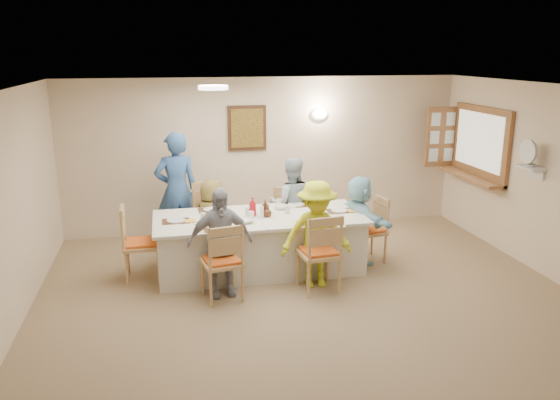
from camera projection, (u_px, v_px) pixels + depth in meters
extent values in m
plane|color=olive|center=(324.00, 324.00, 5.98)|extent=(7.00, 7.00, 0.00)
plane|color=beige|center=(265.00, 155.00, 8.95)|extent=(6.50, 0.00, 6.50)
plane|color=white|center=(330.00, 93.00, 5.32)|extent=(7.00, 7.00, 0.00)
cube|color=#442618|center=(247.00, 128.00, 8.74)|extent=(0.62, 0.04, 0.72)
cube|color=black|center=(247.00, 128.00, 8.72)|extent=(0.52, 0.02, 0.62)
ellipsoid|color=white|center=(320.00, 114.00, 8.90)|extent=(0.26, 0.09, 0.18)
cylinder|color=white|center=(213.00, 88.00, 6.54)|extent=(0.36, 0.36, 0.05)
cube|color=brown|center=(480.00, 144.00, 8.49)|extent=(0.06, 1.50, 1.15)
cube|color=brown|center=(470.00, 177.00, 8.61)|extent=(0.30, 1.50, 0.05)
cube|color=brown|center=(441.00, 137.00, 9.16)|extent=(0.55, 0.04, 1.00)
cube|color=white|center=(531.00, 168.00, 7.23)|extent=(0.22, 0.36, 0.03)
cube|color=silver|center=(260.00, 243.00, 7.39)|extent=(2.79, 1.18, 0.76)
imported|color=brown|center=(210.00, 218.00, 7.86)|extent=(0.66, 0.53, 1.13)
imported|color=#A3B3C3|center=(291.00, 204.00, 8.07)|extent=(0.85, 0.74, 1.40)
imported|color=#9D9EA9|center=(220.00, 242.00, 6.55)|extent=(0.86, 0.50, 1.35)
imported|color=#CCD723|center=(316.00, 235.00, 6.79)|extent=(0.94, 0.60, 1.37)
imported|color=#A0DBF2|center=(360.00, 219.00, 7.61)|extent=(1.29, 0.80, 1.24)
imported|color=#325A98|center=(177.00, 191.00, 8.13)|extent=(0.77, 0.62, 1.77)
cube|color=#472B19|center=(218.00, 229.00, 6.77)|extent=(0.35, 0.26, 0.01)
cylinder|color=white|center=(218.00, 228.00, 6.77)|extent=(0.24, 0.24, 0.02)
cube|color=gold|center=(233.00, 228.00, 6.76)|extent=(0.14, 0.14, 0.01)
cube|color=#472B19|center=(311.00, 222.00, 7.02)|extent=(0.33, 0.25, 0.01)
cylinder|color=white|center=(311.00, 222.00, 7.01)|extent=(0.25, 0.25, 0.02)
cube|color=gold|center=(325.00, 222.00, 7.00)|extent=(0.15, 0.15, 0.01)
cube|color=#472B19|center=(212.00, 210.00, 7.57)|extent=(0.36, 0.27, 0.01)
cylinder|color=white|center=(212.00, 209.00, 7.56)|extent=(0.23, 0.23, 0.01)
cube|color=gold|center=(225.00, 210.00, 7.55)|extent=(0.14, 0.14, 0.01)
cube|color=#472B19|center=(296.00, 205.00, 7.81)|extent=(0.36, 0.27, 0.01)
cylinder|color=white|center=(296.00, 204.00, 7.80)|extent=(0.23, 0.23, 0.01)
cube|color=gold|center=(309.00, 205.00, 7.79)|extent=(0.13, 0.13, 0.01)
cube|color=#472B19|center=(176.00, 221.00, 7.07)|extent=(0.35, 0.26, 0.01)
cylinder|color=white|center=(176.00, 220.00, 7.07)|extent=(0.24, 0.24, 0.01)
cube|color=gold|center=(190.00, 221.00, 7.06)|extent=(0.14, 0.14, 0.01)
cube|color=#472B19|center=(339.00, 211.00, 7.52)|extent=(0.34, 0.25, 0.01)
cylinder|color=white|center=(339.00, 210.00, 7.51)|extent=(0.23, 0.23, 0.01)
cube|color=gold|center=(353.00, 211.00, 7.50)|extent=(0.14, 0.14, 0.01)
imported|color=white|center=(200.00, 224.00, 6.82)|extent=(0.13, 0.13, 0.08)
imported|color=white|center=(279.00, 202.00, 7.85)|extent=(0.12, 0.12, 0.08)
imported|color=white|center=(246.00, 221.00, 7.01)|extent=(0.34, 0.34, 0.05)
imported|color=white|center=(281.00, 207.00, 7.61)|extent=(0.26, 0.26, 0.06)
imported|color=red|center=(253.00, 207.00, 7.26)|extent=(0.17, 0.17, 0.26)
imported|color=#4A2513|center=(265.00, 208.00, 7.31)|extent=(0.16, 0.16, 0.21)
imported|color=#4A2513|center=(267.00, 212.00, 7.25)|extent=(0.14, 0.14, 0.14)
cylinder|color=silver|center=(248.00, 212.00, 7.29)|extent=(0.07, 0.07, 0.11)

